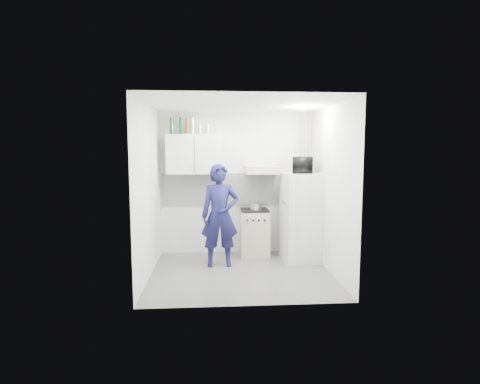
{
  "coord_description": "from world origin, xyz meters",
  "views": [
    {
      "loc": [
        -0.41,
        -5.68,
        1.92
      ],
      "look_at": [
        0.01,
        0.3,
        1.25
      ],
      "focal_mm": 28.0,
      "sensor_mm": 36.0,
      "label": 1
    }
  ],
  "objects": [
    {
      "name": "bottle_d",
      "position": [
        -0.79,
        1.07,
        2.35
      ],
      "size": [
        0.07,
        0.07,
        0.3
      ],
      "primitive_type": "cylinder",
      "color": "silver",
      "rests_on": "upper_cabinet"
    },
    {
      "name": "wall_left",
      "position": [
        -1.4,
        0.0,
        1.3
      ],
      "size": [
        0.0,
        2.6,
        2.6
      ],
      "primitive_type": "plane",
      "rotation": [
        1.57,
        0.0,
        1.57
      ],
      "color": "silver",
      "rests_on": "floor"
    },
    {
      "name": "saucepan",
      "position": [
        0.33,
        0.97,
        0.91
      ],
      "size": [
        0.19,
        0.19,
        0.11
      ],
      "primitive_type": "cylinder",
      "color": "silver",
      "rests_on": "stove_top"
    },
    {
      "name": "pipe_b",
      "position": [
        1.18,
        1.17,
        1.3
      ],
      "size": [
        0.04,
        0.04,
        2.6
      ],
      "primitive_type": "cylinder",
      "color": "#B9B19B",
      "rests_on": "floor"
    },
    {
      "name": "bottle_b",
      "position": [
        -0.98,
        1.07,
        2.35
      ],
      "size": [
        0.08,
        0.08,
        0.3
      ],
      "primitive_type": "cylinder",
      "color": "#144C1E",
      "rests_on": "upper_cabinet"
    },
    {
      "name": "upper_cabinet",
      "position": [
        -0.75,
        1.07,
        1.85
      ],
      "size": [
        1.0,
        0.35,
        0.7
      ],
      "primitive_type": "cube",
      "color": "white",
      "rests_on": "wall_back"
    },
    {
      "name": "floor",
      "position": [
        0.0,
        0.0,
        0.0
      ],
      "size": [
        2.8,
        2.8,
        0.0
      ],
      "primitive_type": "plane",
      "color": "#595950",
      "rests_on": "ground"
    },
    {
      "name": "wall_back",
      "position": [
        0.0,
        1.25,
        1.3
      ],
      "size": [
        2.8,
        0.0,
        2.8
      ],
      "primitive_type": "plane",
      "rotation": [
        1.57,
        0.0,
        0.0
      ],
      "color": "silver",
      "rests_on": "floor"
    },
    {
      "name": "canister_a",
      "position": [
        -0.66,
        1.07,
        2.29
      ],
      "size": [
        0.07,
        0.07,
        0.18
      ],
      "primitive_type": "cylinder",
      "color": "silver",
      "rests_on": "upper_cabinet"
    },
    {
      "name": "canister_b",
      "position": [
        -0.52,
        1.07,
        2.28
      ],
      "size": [
        0.09,
        0.09,
        0.17
      ],
      "primitive_type": "cylinder",
      "color": "silver",
      "rests_on": "upper_cabinet"
    },
    {
      "name": "stove",
      "position": [
        0.32,
        1.0,
        0.41
      ],
      "size": [
        0.52,
        0.52,
        0.82
      ],
      "primitive_type": "cube",
      "color": "#B9B19B",
      "rests_on": "floor"
    },
    {
      "name": "ceiling_spot_fixture",
      "position": [
        1.0,
        0.2,
        2.57
      ],
      "size": [
        0.1,
        0.1,
        0.02
      ],
      "primitive_type": "cylinder",
      "color": "white",
      "rests_on": "ceiling"
    },
    {
      "name": "person",
      "position": [
        -0.32,
        0.41,
        0.85
      ],
      "size": [
        0.64,
        0.43,
        1.7
      ],
      "primitive_type": "imported",
      "rotation": [
        0.0,
        0.0,
        0.04
      ],
      "color": "#151541",
      "rests_on": "floor"
    },
    {
      "name": "bottle_c",
      "position": [
        -0.88,
        1.07,
        2.34
      ],
      "size": [
        0.07,
        0.07,
        0.28
      ],
      "primitive_type": "cylinder",
      "color": "brown",
      "rests_on": "upper_cabinet"
    },
    {
      "name": "bottle_a",
      "position": [
        -1.15,
        1.07,
        2.34
      ],
      "size": [
        0.07,
        0.07,
        0.29
      ],
      "primitive_type": "cylinder",
      "color": "#144C1E",
      "rests_on": "upper_cabinet"
    },
    {
      "name": "backsplash",
      "position": [
        0.0,
        1.24,
        1.2
      ],
      "size": [
        2.74,
        0.03,
        0.6
      ],
      "primitive_type": "cube",
      "color": "white",
      "rests_on": "wall_back"
    },
    {
      "name": "ceiling",
      "position": [
        0.0,
        0.0,
        2.6
      ],
      "size": [
        2.8,
        2.8,
        0.0
      ],
      "primitive_type": "plane",
      "color": "white",
      "rests_on": "wall_back"
    },
    {
      "name": "range_hood",
      "position": [
        0.45,
        1.0,
        1.57
      ],
      "size": [
        0.6,
        0.5,
        0.14
      ],
      "primitive_type": "cube",
      "color": "#B9B19B",
      "rests_on": "wall_back"
    },
    {
      "name": "microwave",
      "position": [
        1.1,
        0.62,
        1.67
      ],
      "size": [
        0.56,
        0.44,
        0.28
      ],
      "primitive_type": "imported",
      "rotation": [
        0.0,
        0.0,
        1.34
      ],
      "color": "black",
      "rests_on": "fridge"
    },
    {
      "name": "stove_top",
      "position": [
        0.32,
        1.0,
        0.84
      ],
      "size": [
        0.49,
        0.49,
        0.03
      ],
      "primitive_type": "cube",
      "color": "black",
      "rests_on": "stove"
    },
    {
      "name": "fridge",
      "position": [
        1.1,
        0.62,
        0.77
      ],
      "size": [
        0.68,
        0.68,
        1.53
      ],
      "primitive_type": "cube",
      "rotation": [
        0.0,
        0.0,
        0.08
      ],
      "color": "white",
      "rests_on": "floor"
    },
    {
      "name": "pipe_a",
      "position": [
        1.3,
        1.17,
        1.3
      ],
      "size": [
        0.05,
        0.05,
        2.6
      ],
      "primitive_type": "cylinder",
      "color": "#B9B19B",
      "rests_on": "floor"
    },
    {
      "name": "wall_right",
      "position": [
        1.4,
        0.0,
        1.3
      ],
      "size": [
        0.0,
        2.6,
        2.6
      ],
      "primitive_type": "plane",
      "rotation": [
        1.57,
        0.0,
        -1.57
      ],
      "color": "silver",
      "rests_on": "floor"
    }
  ]
}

